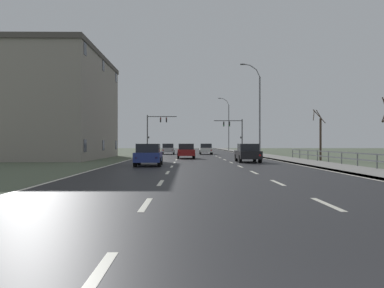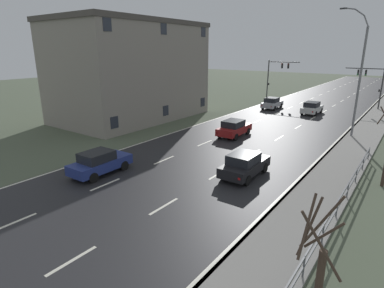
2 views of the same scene
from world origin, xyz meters
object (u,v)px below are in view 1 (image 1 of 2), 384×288
at_px(car_far_left, 168,149).
at_px(car_distant, 206,149).
at_px(car_near_left, 248,153).
at_px(traffic_signal_right, 235,130).
at_px(brick_building, 55,107).
at_px(traffic_signal_left, 154,127).
at_px(car_far_right, 149,155).
at_px(street_lamp_distant, 228,125).
at_px(car_near_right, 186,151).
at_px(street_lamp_midground, 259,111).

bearing_deg(car_far_left, car_distant, -7.19).
distance_m(car_far_left, car_near_left, 25.27).
distance_m(traffic_signal_right, brick_building, 31.95).
xyz_separation_m(traffic_signal_left, car_far_right, (2.72, -36.23, -3.50)).
height_order(car_far_left, car_far_right, same).
bearing_deg(car_near_left, car_distant, 95.98).
bearing_deg(traffic_signal_right, car_near_left, -95.17).
distance_m(car_near_left, car_distant, 23.55).
bearing_deg(street_lamp_distant, car_near_left, -94.19).
bearing_deg(traffic_signal_left, car_near_right, -76.91).
bearing_deg(street_lamp_midground, traffic_signal_left, 130.68).
relative_size(street_lamp_distant, brick_building, 0.66).
relative_size(car_distant, brick_building, 0.24).
height_order(traffic_signal_right, car_near_right, traffic_signal_right).
relative_size(street_lamp_distant, car_near_right, 2.75).
bearing_deg(car_far_right, car_far_left, 88.99).
height_order(car_near_left, car_near_right, same).
height_order(traffic_signal_right, car_far_right, traffic_signal_right).
bearing_deg(brick_building, car_near_left, -24.36).
height_order(car_near_left, car_far_right, same).
distance_m(traffic_signal_left, car_far_right, 36.50).
distance_m(car_far_right, car_near_right, 13.65).
bearing_deg(traffic_signal_left, street_lamp_distant, 52.77).
height_order(street_lamp_distant, traffic_signal_right, street_lamp_distant).
height_order(car_near_right, brick_building, brick_building).
bearing_deg(traffic_signal_left, brick_building, -111.14).
distance_m(street_lamp_midground, street_lamp_distant, 35.18).
distance_m(traffic_signal_right, traffic_signal_left, 13.45).
relative_size(car_far_left, car_far_right, 1.00).
height_order(car_far_left, car_near_right, same).
bearing_deg(street_lamp_midground, car_far_right, -120.14).
bearing_deg(traffic_signal_left, street_lamp_midground, -49.32).
distance_m(street_lamp_distant, brick_building, 46.95).
bearing_deg(car_near_right, car_far_left, 98.28).
bearing_deg(traffic_signal_left, car_far_right, -85.70).
height_order(street_lamp_midground, brick_building, street_lamp_midground).
bearing_deg(brick_building, traffic_signal_left, 68.86).
bearing_deg(car_near_right, car_distant, 78.07).
relative_size(traffic_signal_left, car_near_right, 1.52).
relative_size(traffic_signal_right, brick_building, 0.33).
relative_size(traffic_signal_right, car_distant, 1.38).
bearing_deg(brick_building, car_far_left, 53.65).
height_order(car_far_left, car_distant, same).
relative_size(street_lamp_midground, car_far_right, 2.75).
relative_size(car_near_right, brick_building, 0.24).
bearing_deg(car_near_left, street_lamp_midground, 76.08).
height_order(street_lamp_distant, car_near_left, street_lamp_distant).
relative_size(car_near_left, car_far_right, 0.99).
height_order(street_lamp_distant, traffic_signal_left, street_lamp_distant).
bearing_deg(car_far_left, car_near_right, -81.69).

